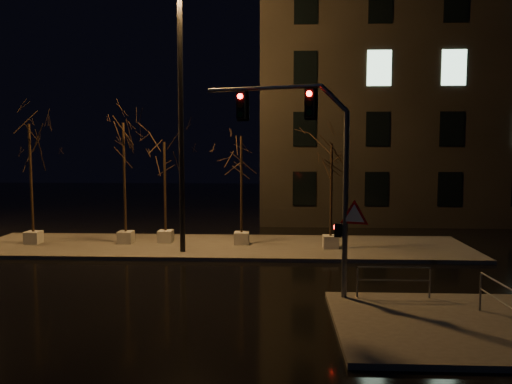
{
  "coord_description": "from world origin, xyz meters",
  "views": [
    {
      "loc": [
        2.58,
        -15.89,
        4.57
      ],
      "look_at": [
        1.69,
        3.25,
        2.8
      ],
      "focal_mm": 35.0,
      "sensor_mm": 36.0,
      "label": 1
    }
  ],
  "objects": [
    {
      "name": "ground",
      "position": [
        0.0,
        0.0,
        0.0
      ],
      "size": [
        90.0,
        90.0,
        0.0
      ],
      "primitive_type": "plane",
      "color": "black",
      "rests_on": "ground"
    },
    {
      "name": "median",
      "position": [
        0.0,
        6.0,
        0.07
      ],
      "size": [
        22.0,
        5.0,
        0.15
      ],
      "primitive_type": "cube",
      "color": "#423F3B",
      "rests_on": "ground"
    },
    {
      "name": "sidewalk_corner",
      "position": [
        7.5,
        -3.5,
        0.07
      ],
      "size": [
        7.0,
        5.0,
        0.15
      ],
      "primitive_type": "cube",
      "color": "#423F3B",
      "rests_on": "ground"
    },
    {
      "name": "building",
      "position": [
        14.0,
        18.0,
        7.5
      ],
      "size": [
        25.0,
        12.0,
        15.0
      ],
      "primitive_type": "cube",
      "color": "black",
      "rests_on": "ground"
    },
    {
      "name": "tree_0",
      "position": [
        -8.59,
        6.02,
        4.37
      ],
      "size": [
        1.8,
        1.8,
        5.56
      ],
      "color": "#A6A59B",
      "rests_on": "median"
    },
    {
      "name": "tree_1",
      "position": [
        -4.39,
        6.24,
        4.4
      ],
      "size": [
        1.8,
        1.8,
        5.6
      ],
      "color": "#A6A59B",
      "rests_on": "median"
    },
    {
      "name": "tree_2",
      "position": [
        -2.63,
        6.56,
        3.74
      ],
      "size": [
        1.8,
        1.8,
        4.73
      ],
      "color": "#A6A59B",
      "rests_on": "median"
    },
    {
      "name": "tree_3",
      "position": [
        0.9,
        6.26,
        3.94
      ],
      "size": [
        1.8,
        1.8,
        4.99
      ],
      "color": "#A6A59B",
      "rests_on": "median"
    },
    {
      "name": "tree_4",
      "position": [
        4.83,
        5.58,
        3.69
      ],
      "size": [
        1.8,
        1.8,
        4.66
      ],
      "color": "#A6A59B",
      "rests_on": "median"
    },
    {
      "name": "traffic_signal_mast",
      "position": [
        3.54,
        -1.19,
        4.23
      ],
      "size": [
        4.85,
        1.69,
        6.21
      ],
      "rotation": [
        0.0,
        0.0,
        -0.32
      ],
      "color": "#5A5C61",
      "rests_on": "sidewalk_corner"
    },
    {
      "name": "streetlight_main",
      "position": [
        -1.46,
        4.6,
        6.41
      ],
      "size": [
        2.69,
        0.96,
        10.85
      ],
      "rotation": [
        0.0,
        0.0,
        -0.25
      ],
      "color": "black",
      "rests_on": "median"
    },
    {
      "name": "guard_rail_a",
      "position": [
        5.93,
        -1.5,
        0.75
      ],
      "size": [
        2.14,
        0.05,
        0.92
      ],
      "rotation": [
        0.0,
        0.0,
        -0.0
      ],
      "color": "#5A5C61",
      "rests_on": "sidewalk_corner"
    },
    {
      "name": "guard_rail_b",
      "position": [
        8.05,
        -3.64,
        0.83
      ],
      "size": [
        0.14,
        2.24,
        1.06
      ],
      "rotation": [
        0.0,
        0.0,
        1.61
      ],
      "color": "#5A5C61",
      "rests_on": "sidewalk_corner"
    }
  ]
}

